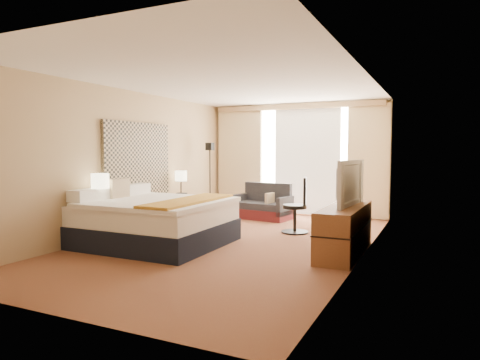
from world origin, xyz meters
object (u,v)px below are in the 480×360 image
at_px(nightstand_right, 184,208).
at_px(lamp_right, 181,176).
at_px(media_dresser, 345,230).
at_px(lamp_left, 100,182).
at_px(desk_chair, 298,208).
at_px(nightstand_left, 99,227).
at_px(bed, 155,221).
at_px(television, 343,183).
at_px(floor_lamp, 210,164).
at_px(loveseat, 263,207).

height_order(nightstand_right, lamp_right, lamp_right).
height_order(media_dresser, lamp_left, lamp_left).
bearing_deg(lamp_left, desk_chair, 41.05).
distance_m(nightstand_left, lamp_left, 0.73).
distance_m(bed, television, 3.01).
height_order(desk_chair, television, television).
distance_m(floor_lamp, lamp_right, 0.97).
distance_m(nightstand_right, television, 3.97).
bearing_deg(desk_chair, lamp_left, -153.48).
bearing_deg(nightstand_right, floor_lamp, 78.56).
xyz_separation_m(nightstand_left, television, (3.65, 1.14, 0.76)).
relative_size(bed, floor_lamp, 1.27).
relative_size(media_dresser, lamp_left, 3.05).
xyz_separation_m(nightstand_right, lamp_left, (0.02, -2.47, 0.73)).
distance_m(nightstand_right, loveseat, 1.75).
bearing_deg(floor_lamp, lamp_right, -101.14).
height_order(bed, floor_lamp, floor_lamp).
distance_m(media_dresser, lamp_left, 3.87).
bearing_deg(lamp_left, media_dresser, 15.57).
bearing_deg(loveseat, media_dresser, -39.03).
bearing_deg(floor_lamp, television, -32.43).
relative_size(floor_lamp, television, 1.45).
relative_size(bed, loveseat, 1.60).
relative_size(nightstand_right, loveseat, 0.41).
bearing_deg(television, lamp_left, 112.18).
xyz_separation_m(floor_lamp, lamp_right, (-0.18, -0.93, -0.23)).
xyz_separation_m(media_dresser, television, (-0.05, 0.09, 0.68)).
height_order(media_dresser, lamp_right, lamp_right).
distance_m(desk_chair, lamp_right, 2.67).
bearing_deg(floor_lamp, nightstand_left, -92.94).
bearing_deg(television, nightstand_left, 112.44).
bearing_deg(floor_lamp, lamp_left, -92.57).
xyz_separation_m(loveseat, desk_chair, (1.20, -1.26, 0.20)).
bearing_deg(loveseat, desk_chair, -38.14).
bearing_deg(lamp_left, bed, 25.49).
bearing_deg(bed, nightstand_right, 111.06).
height_order(bed, desk_chair, bed).
distance_m(lamp_left, television, 3.79).
relative_size(media_dresser, desk_chair, 1.77).
distance_m(nightstand_right, bed, 2.25).
height_order(nightstand_left, media_dresser, media_dresser).
distance_m(nightstand_left, lamp_right, 2.52).
height_order(floor_lamp, television, floor_lamp).
xyz_separation_m(media_dresser, lamp_right, (-3.71, 1.37, 0.61)).
height_order(bed, loveseat, bed).
xyz_separation_m(desk_chair, lamp_right, (-2.62, 0.15, 0.51)).
height_order(loveseat, lamp_right, lamp_right).
xyz_separation_m(media_dresser, lamp_left, (-3.68, -1.02, 0.66)).
relative_size(loveseat, desk_chair, 1.30).
distance_m(loveseat, desk_chair, 1.75).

